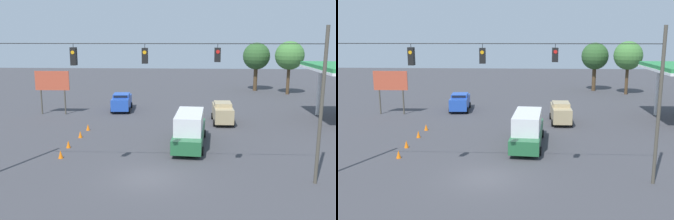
% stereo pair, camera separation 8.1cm
% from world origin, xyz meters
% --- Properties ---
extents(ground_plane, '(140.00, 140.00, 0.00)m').
position_xyz_m(ground_plane, '(0.00, 0.00, 0.00)').
color(ground_plane, '#3D3D42').
extents(overhead_signal_span, '(19.87, 0.38, 8.98)m').
position_xyz_m(overhead_signal_span, '(0.10, 0.29, 5.42)').
color(overhead_signal_span, '#4C473D').
rests_on(overhead_signal_span, ground_plane).
extents(sedan_blue_withflow_far, '(2.32, 4.69, 1.91)m').
position_xyz_m(sedan_blue_withflow_far, '(4.87, -19.78, 1.00)').
color(sedan_blue_withflow_far, '#234CB2').
rests_on(sedan_blue_withflow_far, ground_plane).
extents(sedan_tan_oncoming_far, '(1.95, 4.55, 2.02)m').
position_xyz_m(sedan_tan_oncoming_far, '(-5.85, -14.44, 1.05)').
color(sedan_tan_oncoming_far, tan).
rests_on(sedan_tan_oncoming_far, ground_plane).
extents(box_truck_green_crossing_near, '(2.78, 7.49, 2.67)m').
position_xyz_m(box_truck_green_crossing_near, '(-2.60, -6.74, 1.33)').
color(box_truck_green_crossing_near, '#236038').
rests_on(box_truck_green_crossing_near, ground_plane).
extents(traffic_cone_nearest, '(0.33, 0.33, 0.57)m').
position_xyz_m(traffic_cone_nearest, '(6.37, -3.35, 0.28)').
color(traffic_cone_nearest, orange).
rests_on(traffic_cone_nearest, ground_plane).
extents(traffic_cone_second, '(0.33, 0.33, 0.57)m').
position_xyz_m(traffic_cone_second, '(6.58, -5.76, 0.28)').
color(traffic_cone_second, orange).
rests_on(traffic_cone_second, ground_plane).
extents(traffic_cone_third, '(0.33, 0.33, 0.57)m').
position_xyz_m(traffic_cone_third, '(6.45, -8.56, 0.28)').
color(traffic_cone_third, orange).
rests_on(traffic_cone_third, ground_plane).
extents(traffic_cone_fourth, '(0.33, 0.33, 0.57)m').
position_xyz_m(traffic_cone_fourth, '(6.42, -10.93, 0.28)').
color(traffic_cone_fourth, orange).
rests_on(traffic_cone_fourth, ground_plane).
extents(roadside_billboard, '(3.64, 0.16, 4.62)m').
position_xyz_m(roadside_billboard, '(11.83, -17.55, 3.31)').
color(roadside_billboard, '#4C473D').
rests_on(roadside_billboard, ground_plane).
extents(tree_horizon_left, '(3.96, 3.96, 7.15)m').
position_xyz_m(tree_horizon_left, '(-12.70, -35.30, 5.10)').
color(tree_horizon_left, '#4C3823').
rests_on(tree_horizon_left, ground_plane).
extents(tree_horizon_right, '(3.96, 3.96, 7.44)m').
position_xyz_m(tree_horizon_right, '(-16.67, -32.07, 5.41)').
color(tree_horizon_right, '#4C3823').
rests_on(tree_horizon_right, ground_plane).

